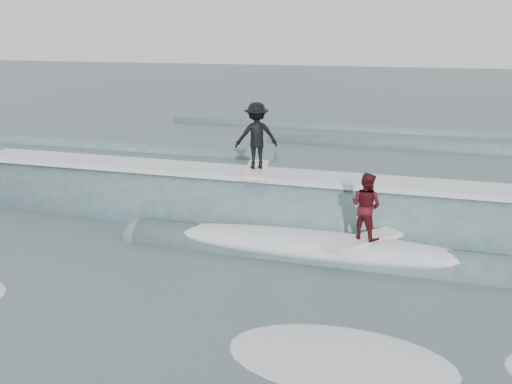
% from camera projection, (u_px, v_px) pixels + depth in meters
% --- Properties ---
extents(ground, '(160.00, 160.00, 0.00)m').
position_uv_depth(ground, '(165.00, 333.00, 9.92)').
color(ground, '#395153').
rests_on(ground, ground).
extents(breaking_wave, '(22.63, 4.10, 2.63)m').
position_uv_depth(breaking_wave, '(271.00, 223.00, 15.54)').
color(breaking_wave, '#395D61').
rests_on(breaking_wave, ground).
extents(surfer_black, '(1.32, 2.07, 1.87)m').
position_uv_depth(surfer_black, '(256.00, 138.00, 15.24)').
color(surfer_black, white).
rests_on(surfer_black, ground).
extents(surfer_red, '(1.66, 1.92, 1.61)m').
position_uv_depth(surfer_red, '(366.00, 211.00, 12.60)').
color(surfer_red, white).
rests_on(surfer_red, ground).
extents(whitewater, '(15.37, 7.38, 0.10)m').
position_uv_depth(whitewater, '(168.00, 384.00, 8.48)').
color(whitewater, white).
rests_on(whitewater, ground).
extents(far_swells, '(42.64, 8.65, 0.80)m').
position_uv_depth(far_swells, '(321.00, 145.00, 26.33)').
color(far_swells, '#395D61').
rests_on(far_swells, ground).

